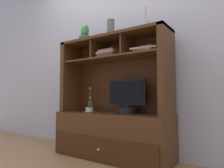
% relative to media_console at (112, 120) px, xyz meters
% --- Properties ---
extents(floor_plane, '(6.00, 6.00, 0.02)m').
position_rel_media_console_xyz_m(floor_plane, '(0.00, -0.01, -0.41)').
color(floor_plane, '#946E47').
rests_on(floor_plane, ground).
extents(back_wall, '(6.00, 0.02, 2.80)m').
position_rel_media_console_xyz_m(back_wall, '(0.00, 0.24, 1.00)').
color(back_wall, '#ACAFBD').
rests_on(back_wall, ground).
extents(media_console, '(1.30, 0.47, 1.32)m').
position_rel_media_console_xyz_m(media_console, '(0.00, 0.00, 0.00)').
color(media_console, '#472813').
rests_on(media_console, ground).
extents(tv_monitor, '(0.43, 0.19, 0.36)m').
position_rel_media_console_xyz_m(tv_monitor, '(0.19, -0.01, 0.23)').
color(tv_monitor, black).
rests_on(tv_monitor, media_console).
extents(potted_orchid, '(0.11, 0.11, 0.29)m').
position_rel_media_console_xyz_m(potted_orchid, '(-0.34, 0.02, 0.11)').
color(potted_orchid, silver).
rests_on(potted_orchid, media_console).
extents(magazine_stack_left, '(0.30, 0.26, 0.08)m').
position_rel_media_console_xyz_m(magazine_stack_left, '(0.39, 0.04, 0.73)').
color(magazine_stack_left, gold).
rests_on(magazine_stack_left, media_console).
extents(magazine_stack_centre, '(0.23, 0.22, 0.08)m').
position_rel_media_console_xyz_m(magazine_stack_centre, '(-0.02, -0.02, 0.73)').
color(magazine_stack_centre, '#B69430').
rests_on(magazine_stack_centre, media_console).
extents(diffuser_bottle, '(0.06, 0.06, 0.24)m').
position_rel_media_console_xyz_m(diffuser_bottle, '(0.42, -0.03, 0.97)').
color(diffuser_bottle, '#BAB6AE').
rests_on(diffuser_bottle, media_console).
extents(potted_succulent, '(0.15, 0.15, 0.22)m').
position_rel_media_console_xyz_m(potted_succulent, '(-0.42, 0.01, 1.01)').
color(potted_succulent, '#515148').
rests_on(potted_succulent, media_console).
extents(ceramic_vase, '(0.09, 0.09, 0.19)m').
position_rel_media_console_xyz_m(ceramic_vase, '(0.00, -0.03, 1.02)').
color(ceramic_vase, '#585A55').
rests_on(ceramic_vase, media_console).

